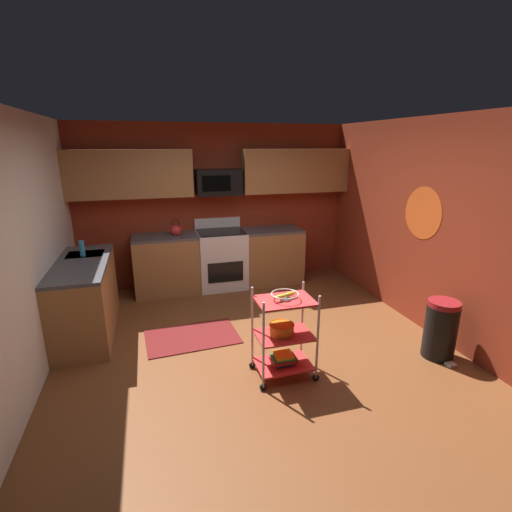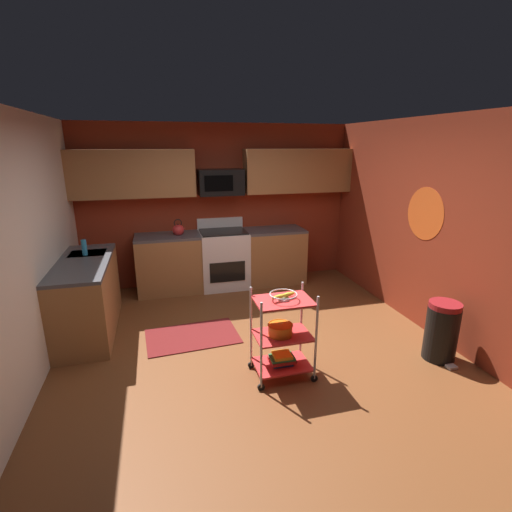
{
  "view_description": "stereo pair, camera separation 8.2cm",
  "coord_description": "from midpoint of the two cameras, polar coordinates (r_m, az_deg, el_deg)",
  "views": [
    {
      "loc": [
        -1.06,
        -3.71,
        2.27
      ],
      "look_at": [
        0.06,
        0.23,
        1.05
      ],
      "focal_mm": 26.42,
      "sensor_mm": 36.0,
      "label": 1
    },
    {
      "loc": [
        -0.99,
        -3.73,
        2.27
      ],
      "look_at": [
        0.06,
        0.23,
        1.05
      ],
      "focal_mm": 26.42,
      "sensor_mm": 36.0,
      "label": 2
    }
  ],
  "objects": [
    {
      "name": "floor",
      "position": [
        4.49,
        0.51,
        -14.12
      ],
      "size": [
        4.4,
        4.8,
        0.04
      ],
      "primitive_type": "cube",
      "color": "brown",
      "rests_on": "ground"
    },
    {
      "name": "dish_soap_bottle",
      "position": [
        5.21,
        -24.15,
        1.19
      ],
      "size": [
        0.06,
        0.06,
        0.2
      ],
      "primitive_type": "cylinder",
      "color": "#2D8CBF",
      "rests_on": "counter_run"
    },
    {
      "name": "mixing_bowl_large",
      "position": [
        3.79,
        4.32,
        -11.0
      ],
      "size": [
        0.25,
        0.25,
        0.11
      ],
      "color": "orange",
      "rests_on": "rolling_cart"
    },
    {
      "name": "wall_back",
      "position": [
        6.31,
        -5.35,
        7.64
      ],
      "size": [
        4.52,
        0.06,
        2.6
      ],
      "primitive_type": "cube",
      "color": "maroon",
      "rests_on": "ground"
    },
    {
      "name": "kettle",
      "position": [
        5.97,
        -11.29,
        3.91
      ],
      "size": [
        0.21,
        0.18,
        0.26
      ],
      "color": "red",
      "rests_on": "counter_run"
    },
    {
      "name": "fruit_bowl",
      "position": [
        3.65,
        4.82,
        -5.96
      ],
      "size": [
        0.27,
        0.27,
        0.07
      ],
      "color": "silver",
      "rests_on": "rolling_cart"
    },
    {
      "name": "floor_rug",
      "position": [
        4.79,
        -9.11,
        -11.89
      ],
      "size": [
        1.14,
        0.77,
        0.01
      ],
      "primitive_type": "cube",
      "rotation": [
        0.0,
        0.0,
        0.07
      ],
      "color": "maroon",
      "rests_on": "ground"
    },
    {
      "name": "wall_left",
      "position": [
        4.03,
        -31.68,
        0.12
      ],
      "size": [
        0.06,
        4.8,
        2.6
      ],
      "primitive_type": "cube",
      "color": "silver",
      "rests_on": "ground"
    },
    {
      "name": "wall_flower_decal",
      "position": [
        5.12,
        24.63,
        5.83
      ],
      "size": [
        0.0,
        0.65,
        0.65
      ],
      "primitive_type": "cylinder",
      "rotation": [
        0.0,
        1.57,
        0.0
      ],
      "color": "#E5591E"
    },
    {
      "name": "trash_can",
      "position": [
        4.64,
        26.74,
        -10.12
      ],
      "size": [
        0.34,
        0.42,
        0.66
      ],
      "color": "black",
      "rests_on": "ground"
    },
    {
      "name": "upper_cabinets",
      "position": [
        6.06,
        -5.2,
        12.51
      ],
      "size": [
        4.4,
        0.33,
        0.7
      ],
      "color": "#9E6B3D"
    },
    {
      "name": "wall_right",
      "position": [
        5.04,
        25.87,
        3.79
      ],
      "size": [
        0.06,
        4.8,
        2.6
      ],
      "primitive_type": "cube",
      "color": "maroon",
      "rests_on": "ground"
    },
    {
      "name": "book_stack",
      "position": [
        3.96,
        4.57,
        -15.25
      ],
      "size": [
        0.26,
        0.19,
        0.11
      ],
      "color": "#1E4C8C",
      "rests_on": "rolling_cart"
    },
    {
      "name": "microwave",
      "position": [
        6.05,
        -4.98,
        11.08
      ],
      "size": [
        0.7,
        0.39,
        0.4
      ],
      "color": "black"
    },
    {
      "name": "oven_range",
      "position": [
        6.18,
        -4.53,
        -0.35
      ],
      "size": [
        0.76,
        0.65,
        1.1
      ],
      "color": "white",
      "rests_on": "ground"
    },
    {
      "name": "rolling_cart",
      "position": [
        3.83,
        4.66,
        -11.82
      ],
      "size": [
        0.62,
        0.41,
        0.91
      ],
      "color": "silver",
      "rests_on": "ground"
    },
    {
      "name": "counter_run",
      "position": [
        5.71,
        -11.02,
        -2.22
      ],
      "size": [
        3.56,
        2.22,
        0.92
      ],
      "color": "#9E6B3D",
      "rests_on": "ground"
    }
  ]
}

